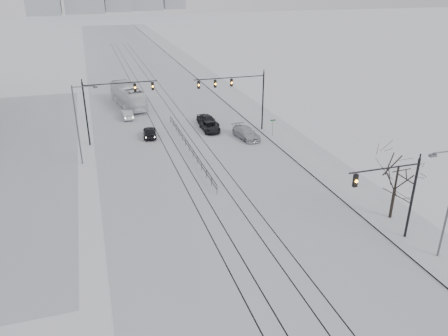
% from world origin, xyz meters
% --- Properties ---
extents(ground, '(500.00, 500.00, 0.00)m').
position_xyz_m(ground, '(0.00, 0.00, 0.00)').
color(ground, white).
rests_on(ground, ground).
extents(road, '(22.00, 260.00, 0.02)m').
position_xyz_m(road, '(0.00, 60.00, 0.01)').
color(road, silver).
rests_on(road, ground).
extents(sidewalk_east, '(5.00, 260.00, 0.16)m').
position_xyz_m(sidewalk_east, '(13.50, 60.00, 0.08)').
color(sidewalk_east, silver).
rests_on(sidewalk_east, ground).
extents(curb, '(0.10, 260.00, 0.12)m').
position_xyz_m(curb, '(11.05, 60.00, 0.06)').
color(curb, gray).
rests_on(curb, ground).
extents(parking_strip, '(14.00, 60.00, 0.03)m').
position_xyz_m(parking_strip, '(-20.00, 35.00, 0.01)').
color(parking_strip, silver).
rests_on(parking_strip, ground).
extents(tram_rails, '(5.30, 180.00, 0.01)m').
position_xyz_m(tram_rails, '(-0.00, 40.00, 0.02)').
color(tram_rails, black).
rests_on(tram_rails, ground).
extents(traffic_mast_near, '(6.10, 0.37, 7.00)m').
position_xyz_m(traffic_mast_near, '(10.79, 6.00, 4.56)').
color(traffic_mast_near, black).
rests_on(traffic_mast_near, ground).
extents(traffic_mast_ne, '(9.60, 0.37, 8.00)m').
position_xyz_m(traffic_mast_ne, '(8.15, 34.99, 5.76)').
color(traffic_mast_ne, black).
rests_on(traffic_mast_ne, ground).
extents(traffic_mast_nw, '(9.10, 0.37, 8.00)m').
position_xyz_m(traffic_mast_nw, '(-8.52, 36.00, 5.57)').
color(traffic_mast_nw, black).
rests_on(traffic_mast_nw, ground).
extents(street_light_east, '(2.73, 0.25, 9.00)m').
position_xyz_m(street_light_east, '(12.70, 3.00, 5.21)').
color(street_light_east, '#595B60').
rests_on(street_light_east, ground).
extents(street_light_west, '(2.73, 0.25, 9.00)m').
position_xyz_m(street_light_west, '(-12.20, 30.00, 5.21)').
color(street_light_west, '#595B60').
rests_on(street_light_west, ground).
extents(bare_tree, '(4.40, 4.40, 6.10)m').
position_xyz_m(bare_tree, '(13.20, 9.00, 4.49)').
color(bare_tree, black).
rests_on(bare_tree, ground).
extents(median_fence, '(0.06, 24.00, 1.00)m').
position_xyz_m(median_fence, '(0.00, 30.00, 0.53)').
color(median_fence, black).
rests_on(median_fence, ground).
extents(street_sign, '(0.70, 0.06, 2.40)m').
position_xyz_m(street_sign, '(11.80, 32.00, 1.61)').
color(street_sign, '#595B60').
rests_on(street_sign, ground).
extents(sedan_sb_inner, '(2.14, 4.33, 1.42)m').
position_xyz_m(sedan_sb_inner, '(-3.79, 36.74, 0.71)').
color(sedan_sb_inner, black).
rests_on(sedan_sb_inner, ground).
extents(sedan_sb_outer, '(1.66, 4.23, 1.37)m').
position_xyz_m(sedan_sb_outer, '(-5.82, 46.07, 0.69)').
color(sedan_sb_outer, silver).
rests_on(sedan_sb_outer, ground).
extents(sedan_nb_front, '(2.17, 4.62, 1.28)m').
position_xyz_m(sedan_nb_front, '(4.50, 36.73, 0.64)').
color(sedan_nb_front, black).
rests_on(sedan_nb_front, ground).
extents(sedan_nb_right, '(2.86, 5.37, 1.48)m').
position_xyz_m(sedan_nb_right, '(8.24, 32.42, 0.74)').
color(sedan_nb_right, silver).
rests_on(sedan_nb_right, ground).
extents(sedan_nb_far, '(2.69, 4.86, 1.56)m').
position_xyz_m(sedan_nb_far, '(4.84, 39.17, 0.78)').
color(sedan_nb_far, black).
rests_on(sedan_nb_far, ground).
extents(box_truck, '(4.89, 12.66, 3.44)m').
position_xyz_m(box_truck, '(-4.86, 52.92, 1.72)').
color(box_truck, white).
rests_on(box_truck, ground).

